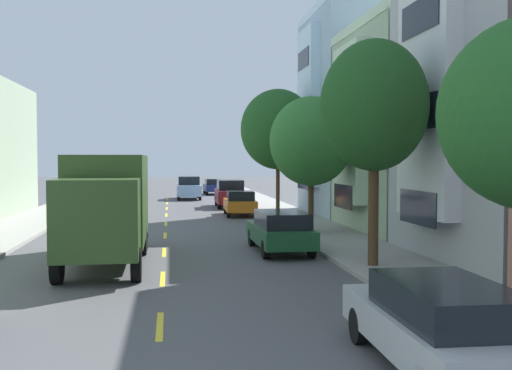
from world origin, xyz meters
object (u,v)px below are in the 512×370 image
at_px(parked_suv_burgundy, 230,193).
at_px(parked_hatchback_navy, 214,187).
at_px(parked_pickup_red, 122,186).
at_px(parked_hatchback_orange, 240,203).
at_px(parked_wagon_forest, 280,230).
at_px(parked_wagon_silver, 439,323).
at_px(street_tree_third, 311,141).
at_px(delivery_box_truck, 108,202).
at_px(parked_hatchback_charcoal, 92,204).
at_px(street_tree_second, 374,106).
at_px(moving_sky_sedan, 189,187).
at_px(street_tree_farthest, 278,129).
at_px(parked_sedan_white, 112,191).

height_order(parked_suv_burgundy, parked_hatchback_navy, parked_suv_burgundy).
xyz_separation_m(parked_pickup_red, parked_hatchback_orange, (8.60, -22.77, -0.07)).
bearing_deg(parked_wagon_forest, parked_wagon_silver, -89.01).
bearing_deg(street_tree_third, parked_pickup_red, 108.00).
height_order(delivery_box_truck, parked_hatchback_navy, delivery_box_truck).
distance_m(parked_pickup_red, parked_hatchback_charcoal, 22.04).
bearing_deg(street_tree_third, street_tree_second, -90.00).
relative_size(parked_wagon_forest, moving_sky_sedan, 0.99).
distance_m(delivery_box_truck, parked_suv_burgundy, 23.33).
bearing_deg(moving_sky_sedan, street_tree_third, -79.80).
height_order(street_tree_second, parked_pickup_red, street_tree_second).
relative_size(parked_pickup_red, parked_suv_burgundy, 1.11).
xyz_separation_m(street_tree_farthest, parked_sedan_white, (-10.86, 16.35, -4.35)).
height_order(parked_hatchback_orange, parked_hatchback_charcoal, same).
bearing_deg(parked_wagon_silver, street_tree_second, 77.70).
height_order(parked_pickup_red, parked_suv_burgundy, parked_suv_burgundy).
distance_m(parked_hatchback_orange, parked_suv_burgundy, 6.58).
distance_m(parked_suv_burgundy, parked_hatchback_navy, 15.55).
height_order(street_tree_second, parked_hatchback_navy, street_tree_second).
relative_size(parked_hatchback_charcoal, parked_hatchback_navy, 1.00).
bearing_deg(parked_pickup_red, parked_hatchback_charcoal, -90.22).
bearing_deg(parked_sedan_white, parked_hatchback_navy, 39.61).
relative_size(street_tree_second, street_tree_farthest, 0.95).
xyz_separation_m(street_tree_second, parked_suv_burgundy, (-1.98, 24.94, -4.03)).
bearing_deg(parked_suv_burgundy, moving_sky_sedan, 106.14).
xyz_separation_m(street_tree_second, parked_wagon_silver, (-1.96, -8.98, -4.21)).
height_order(street_tree_farthest, parked_wagon_forest, street_tree_farthest).
bearing_deg(parked_sedan_white, moving_sky_sedan, 7.31).
bearing_deg(moving_sky_sedan, parked_wagon_silver, -86.48).
xyz_separation_m(parked_hatchback_navy, moving_sky_sedan, (-2.56, -6.50, 0.23)).
distance_m(delivery_box_truck, parked_hatchback_navy, 38.53).
bearing_deg(parked_hatchback_orange, parked_sedan_white, 120.76).
height_order(street_tree_second, parked_wagon_silver, street_tree_second).
distance_m(parked_sedan_white, parked_hatchback_navy, 11.45).
bearing_deg(parked_hatchback_navy, parked_wagon_silver, -89.91).
bearing_deg(street_tree_third, moving_sky_sedan, 100.20).
distance_m(parked_hatchback_charcoal, parked_hatchback_navy, 23.09).
distance_m(delivery_box_truck, parked_pickup_red, 38.74).
relative_size(street_tree_farthest, moving_sky_sedan, 1.52).
xyz_separation_m(street_tree_third, parked_wagon_silver, (-1.96, -17.40, -3.38)).
relative_size(street_tree_farthest, parked_wagon_silver, 1.54).
relative_size(parked_wagon_silver, parked_hatchback_charcoal, 1.17).
relative_size(delivery_box_truck, parked_suv_burgundy, 1.67).
relative_size(parked_sedan_white, parked_hatchback_charcoal, 1.11).
xyz_separation_m(parked_hatchback_orange, parked_sedan_white, (-8.83, 14.83, -0.01)).
distance_m(street_tree_second, parked_hatchback_charcoal, 22.30).
bearing_deg(street_tree_farthest, parked_wagon_silver, -94.34).
xyz_separation_m(street_tree_second, parked_pickup_red, (-10.63, 41.13, -4.19)).
relative_size(street_tree_third, moving_sky_sedan, 1.25).
height_order(parked_hatchback_orange, parked_hatchback_navy, same).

